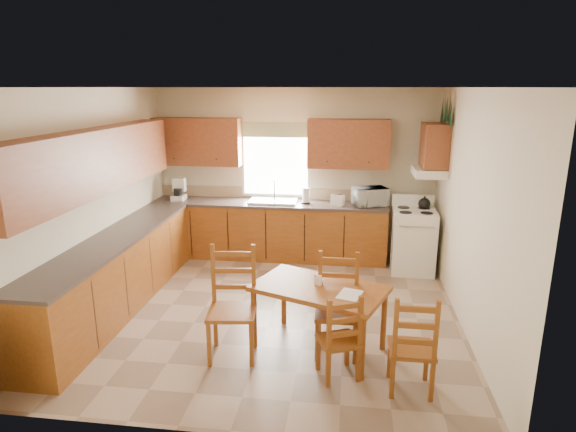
# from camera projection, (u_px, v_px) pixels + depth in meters

# --- Properties ---
(floor) EXTENTS (4.50, 4.50, 0.00)m
(floor) POSITION_uv_depth(u_px,v_px,m) (273.00, 310.00, 6.02)
(floor) COLOR gray
(floor) RESTS_ON ground
(ceiling) EXTENTS (4.50, 4.50, 0.00)m
(ceiling) POSITION_uv_depth(u_px,v_px,m) (271.00, 87.00, 5.31)
(ceiling) COLOR olive
(ceiling) RESTS_ON floor
(wall_left) EXTENTS (4.50, 4.50, 0.00)m
(wall_left) POSITION_uv_depth(u_px,v_px,m) (93.00, 200.00, 5.94)
(wall_left) COLOR beige
(wall_left) RESTS_ON floor
(wall_right) EXTENTS (4.50, 4.50, 0.00)m
(wall_right) POSITION_uv_depth(u_px,v_px,m) (470.00, 212.00, 5.39)
(wall_right) COLOR beige
(wall_right) RESTS_ON floor
(wall_back) EXTENTS (4.50, 4.50, 0.00)m
(wall_back) POSITION_uv_depth(u_px,v_px,m) (294.00, 173.00, 7.82)
(wall_back) COLOR beige
(wall_back) RESTS_ON floor
(wall_front) EXTENTS (4.50, 4.50, 0.00)m
(wall_front) POSITION_uv_depth(u_px,v_px,m) (223.00, 279.00, 3.51)
(wall_front) COLOR beige
(wall_front) RESTS_ON floor
(lower_cab_back) EXTENTS (3.75, 0.60, 0.88)m
(lower_cab_back) POSITION_uv_depth(u_px,v_px,m) (269.00, 231.00, 7.82)
(lower_cab_back) COLOR brown
(lower_cab_back) RESTS_ON floor
(lower_cab_left) EXTENTS (0.60, 3.60, 0.88)m
(lower_cab_left) POSITION_uv_depth(u_px,v_px,m) (117.00, 275.00, 6.00)
(lower_cab_left) COLOR brown
(lower_cab_left) RESTS_ON floor
(counter_back) EXTENTS (3.75, 0.63, 0.04)m
(counter_back) POSITION_uv_depth(u_px,v_px,m) (269.00, 203.00, 7.70)
(counter_back) COLOR #463934
(counter_back) RESTS_ON lower_cab_back
(counter_left) EXTENTS (0.63, 3.60, 0.04)m
(counter_left) POSITION_uv_depth(u_px,v_px,m) (113.00, 239.00, 5.88)
(counter_left) COLOR #463934
(counter_left) RESTS_ON lower_cab_left
(backsplash) EXTENTS (3.75, 0.01, 0.18)m
(backsplash) POSITION_uv_depth(u_px,v_px,m) (272.00, 193.00, 7.95)
(backsplash) COLOR #9E8763
(backsplash) RESTS_ON counter_back
(upper_cab_back_left) EXTENTS (1.41, 0.33, 0.75)m
(upper_cab_back_left) POSITION_uv_depth(u_px,v_px,m) (198.00, 142.00, 7.72)
(upper_cab_back_left) COLOR brown
(upper_cab_back_left) RESTS_ON wall_back
(upper_cab_back_right) EXTENTS (1.25, 0.33, 0.75)m
(upper_cab_back_right) POSITION_uv_depth(u_px,v_px,m) (348.00, 144.00, 7.42)
(upper_cab_back_right) COLOR brown
(upper_cab_back_right) RESTS_ON wall_back
(upper_cab_left) EXTENTS (0.33, 3.60, 0.75)m
(upper_cab_left) POSITION_uv_depth(u_px,v_px,m) (95.00, 162.00, 5.65)
(upper_cab_left) COLOR brown
(upper_cab_left) RESTS_ON wall_left
(upper_cab_stove) EXTENTS (0.33, 0.62, 0.62)m
(upper_cab_stove) POSITION_uv_depth(u_px,v_px,m) (434.00, 145.00, 6.85)
(upper_cab_stove) COLOR brown
(upper_cab_stove) RESTS_ON wall_right
(range_hood) EXTENTS (0.44, 0.62, 0.12)m
(range_hood) POSITION_uv_depth(u_px,v_px,m) (429.00, 172.00, 6.95)
(range_hood) COLOR white
(range_hood) RESTS_ON wall_right
(window_frame) EXTENTS (1.13, 0.02, 1.18)m
(window_frame) POSITION_uv_depth(u_px,v_px,m) (276.00, 161.00, 7.78)
(window_frame) COLOR white
(window_frame) RESTS_ON wall_back
(window_pane) EXTENTS (1.05, 0.01, 1.10)m
(window_pane) POSITION_uv_depth(u_px,v_px,m) (276.00, 161.00, 7.77)
(window_pane) COLOR white
(window_pane) RESTS_ON wall_back
(window_valance) EXTENTS (1.19, 0.01, 0.24)m
(window_valance) POSITION_uv_depth(u_px,v_px,m) (275.00, 130.00, 7.62)
(window_valance) COLOR #3E6231
(window_valance) RESTS_ON wall_back
(sink_basin) EXTENTS (0.75, 0.45, 0.04)m
(sink_basin) POSITION_uv_depth(u_px,v_px,m) (273.00, 201.00, 7.68)
(sink_basin) COLOR silver
(sink_basin) RESTS_ON counter_back
(pine_decal_a) EXTENTS (0.22, 0.22, 0.36)m
(pine_decal_a) POSITION_uv_depth(u_px,v_px,m) (451.00, 112.00, 6.40)
(pine_decal_a) COLOR #154122
(pine_decal_a) RESTS_ON wall_right
(pine_decal_b) EXTENTS (0.22, 0.22, 0.36)m
(pine_decal_b) POSITION_uv_depth(u_px,v_px,m) (447.00, 108.00, 6.69)
(pine_decal_b) COLOR #154122
(pine_decal_b) RESTS_ON wall_right
(pine_decal_c) EXTENTS (0.22, 0.22, 0.36)m
(pine_decal_c) POSITION_uv_depth(u_px,v_px,m) (443.00, 110.00, 7.01)
(pine_decal_c) COLOR #154122
(pine_decal_c) RESTS_ON wall_right
(stove) EXTENTS (0.64, 0.66, 0.93)m
(stove) POSITION_uv_depth(u_px,v_px,m) (413.00, 242.00, 7.21)
(stove) COLOR white
(stove) RESTS_ON floor
(coffeemaker) EXTENTS (0.27, 0.30, 0.36)m
(coffeemaker) POSITION_uv_depth(u_px,v_px,m) (178.00, 189.00, 7.82)
(coffeemaker) COLOR white
(coffeemaker) RESTS_ON counter_back
(paper_towel) EXTENTS (0.13, 0.13, 0.25)m
(paper_towel) POSITION_uv_depth(u_px,v_px,m) (306.00, 196.00, 7.59)
(paper_towel) COLOR white
(paper_towel) RESTS_ON counter_back
(toaster) EXTENTS (0.23, 0.19, 0.16)m
(toaster) POSITION_uv_depth(u_px,v_px,m) (338.00, 200.00, 7.49)
(toaster) COLOR white
(toaster) RESTS_ON counter_back
(microwave) EXTENTS (0.55, 0.48, 0.28)m
(microwave) POSITION_uv_depth(u_px,v_px,m) (370.00, 197.00, 7.46)
(microwave) COLOR white
(microwave) RESTS_ON counter_back
(dining_table) EXTENTS (1.52, 1.20, 0.71)m
(dining_table) POSITION_uv_depth(u_px,v_px,m) (319.00, 318.00, 5.06)
(dining_table) COLOR brown
(dining_table) RESTS_ON floor
(chair_near_left) EXTENTS (0.47, 0.46, 0.87)m
(chair_near_left) POSITION_uv_depth(u_px,v_px,m) (339.00, 335.00, 4.55)
(chair_near_left) COLOR brown
(chair_near_left) RESTS_ON floor
(chair_near_right) EXTENTS (0.40, 0.38, 0.96)m
(chair_near_right) POSITION_uv_depth(u_px,v_px,m) (412.00, 342.00, 4.33)
(chair_near_right) COLOR brown
(chair_near_right) RESTS_ON floor
(chair_far_left) EXTENTS (0.53, 0.51, 1.14)m
(chair_far_left) POSITION_uv_depth(u_px,v_px,m) (232.00, 305.00, 4.86)
(chair_far_left) COLOR brown
(chair_far_left) RESTS_ON floor
(chair_far_right) EXTENTS (0.44, 0.42, 1.05)m
(chair_far_right) POSITION_uv_depth(u_px,v_px,m) (337.00, 307.00, 4.92)
(chair_far_right) COLOR brown
(chair_far_right) RESTS_ON floor
(table_paper) EXTENTS (0.28, 0.33, 0.00)m
(table_paper) POSITION_uv_depth(u_px,v_px,m) (350.00, 294.00, 4.77)
(table_paper) COLOR white
(table_paper) RESTS_ON dining_table
(table_card) EXTENTS (0.08, 0.05, 0.11)m
(table_card) POSITION_uv_depth(u_px,v_px,m) (318.00, 280.00, 4.98)
(table_card) COLOR white
(table_card) RESTS_ON dining_table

